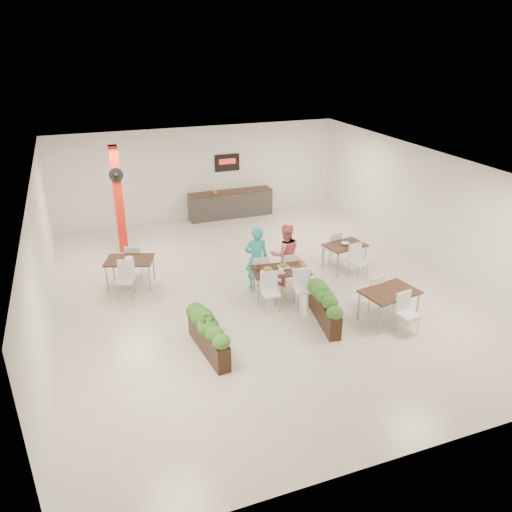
{
  "coord_description": "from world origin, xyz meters",
  "views": [
    {
      "loc": [
        -4.1,
        -10.67,
        6.0
      ],
      "look_at": [
        -0.24,
        -0.31,
        1.1
      ],
      "focal_mm": 35.0,
      "sensor_mm": 36.0,
      "label": 1
    }
  ],
  "objects": [
    {
      "name": "service_counter",
      "position": [
        1.0,
        5.65,
        0.49
      ],
      "size": [
        3.0,
        0.64,
        2.2
      ],
      "color": "#2D2B28",
      "rests_on": "ground"
    },
    {
      "name": "planter_left",
      "position": [
        -2.0,
        -2.23,
        0.49
      ],
      "size": [
        0.55,
        1.76,
        0.92
      ],
      "rotation": [
        0.0,
        0.0,
        1.68
      ],
      "color": "black",
      "rests_on": "ground"
    },
    {
      "name": "main_table",
      "position": [
        0.31,
        -0.54,
        0.64
      ],
      "size": [
        1.5,
        1.78,
        0.92
      ],
      "rotation": [
        0.0,
        0.0,
        -0.15
      ],
      "color": "#321A10",
      "rests_on": "ground"
    },
    {
      "name": "side_table_b",
      "position": [
        2.6,
        0.32,
        0.62
      ],
      "size": [
        1.2,
        1.67,
        0.92
      ],
      "rotation": [
        0.0,
        0.0,
        0.17
      ],
      "color": "#321A10",
      "rests_on": "ground"
    },
    {
      "name": "side_table_c",
      "position": [
        2.17,
        -2.44,
        0.63
      ],
      "size": [
        1.37,
        1.67,
        0.92
      ],
      "rotation": [
        0.0,
        0.0,
        0.18
      ],
      "color": "#321A10",
      "rests_on": "ground"
    },
    {
      "name": "diner_woman",
      "position": [
        0.72,
        0.11,
        0.82
      ],
      "size": [
        0.88,
        0.73,
        1.65
      ],
      "primitive_type": "imported",
      "rotation": [
        0.0,
        0.0,
        3.0
      ],
      "color": "#F46C7B",
      "rests_on": "ground"
    },
    {
      "name": "side_table_a",
      "position": [
        -3.09,
        1.37,
        0.63
      ],
      "size": [
        1.38,
        1.67,
        0.92
      ],
      "rotation": [
        0.0,
        0.0,
        -0.32
      ],
      "color": "#321A10",
      "rests_on": "ground"
    },
    {
      "name": "planter_right",
      "position": [
        0.78,
        -2.02,
        0.48
      ],
      "size": [
        0.62,
        1.69,
        0.89
      ],
      "rotation": [
        0.0,
        0.0,
        1.4
      ],
      "color": "black",
      "rests_on": "ground"
    },
    {
      "name": "red_column",
      "position": [
        -3.0,
        3.79,
        1.64
      ],
      "size": [
        0.4,
        0.41,
        3.2
      ],
      "color": "red",
      "rests_on": "ground"
    },
    {
      "name": "diner_man",
      "position": [
        -0.08,
        0.11,
        0.84
      ],
      "size": [
        0.66,
        0.48,
        1.67
      ],
      "primitive_type": "imported",
      "rotation": [
        0.0,
        0.0,
        3.0
      ],
      "color": "teal",
      "rests_on": "ground"
    },
    {
      "name": "room_shell",
      "position": [
        0.0,
        0.0,
        2.01
      ],
      "size": [
        10.1,
        12.1,
        3.22
      ],
      "color": "white",
      "rests_on": "ground"
    },
    {
      "name": "ground",
      "position": [
        0.0,
        0.0,
        0.0
      ],
      "size": [
        12.0,
        12.0,
        0.0
      ],
      "primitive_type": "plane",
      "color": "beige",
      "rests_on": "ground"
    }
  ]
}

